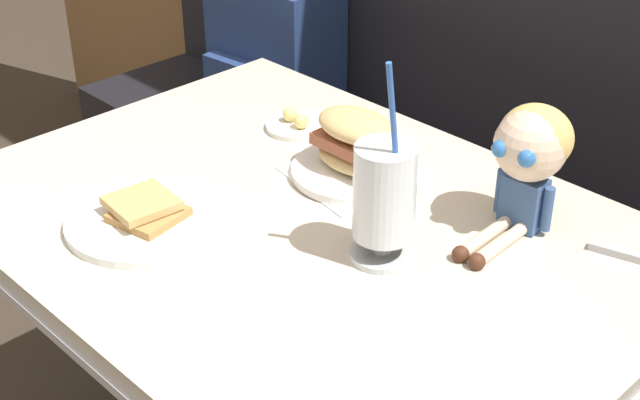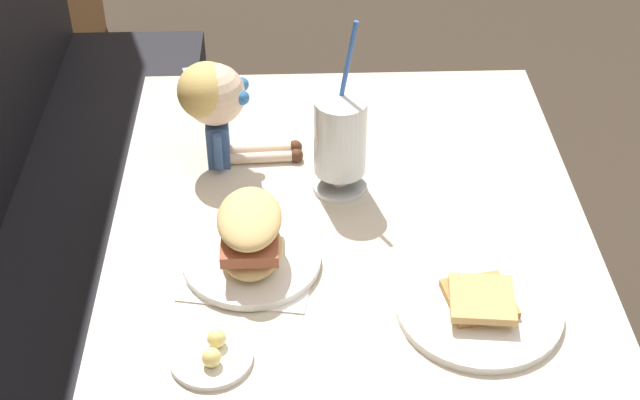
% 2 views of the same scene
% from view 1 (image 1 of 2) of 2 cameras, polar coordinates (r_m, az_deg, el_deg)
% --- Properties ---
extents(booth_bench, '(2.60, 0.48, 1.00)m').
position_cam_1_polar(booth_bench, '(2.05, 11.90, -4.54)').
color(booth_bench, black).
rests_on(booth_bench, ground).
extents(diner_table, '(1.11, 0.81, 0.74)m').
position_cam_1_polar(diner_table, '(1.52, -1.06, -7.54)').
color(diner_table, beige).
rests_on(diner_table, ground).
extents(toast_plate, '(0.25, 0.25, 0.04)m').
position_cam_1_polar(toast_plate, '(1.42, -10.92, -1.15)').
color(toast_plate, white).
rests_on(toast_plate, diner_table).
extents(milkshake_glass, '(0.10, 0.10, 0.32)m').
position_cam_1_polar(milkshake_glass, '(1.27, 4.07, 0.20)').
color(milkshake_glass, silver).
rests_on(milkshake_glass, diner_table).
extents(sandwich_plate, '(0.23, 0.23, 0.12)m').
position_cam_1_polar(sandwich_plate, '(1.51, 2.30, 3.08)').
color(sandwich_plate, white).
rests_on(sandwich_plate, diner_table).
extents(butter_saucer, '(0.12, 0.12, 0.04)m').
position_cam_1_polar(butter_saucer, '(1.69, -1.43, 4.79)').
color(butter_saucer, white).
rests_on(butter_saucer, diner_table).
extents(seated_doll, '(0.12, 0.22, 0.20)m').
position_cam_1_polar(seated_doll, '(1.37, 13.06, 2.99)').
color(seated_doll, '#385689').
rests_on(seated_doll, diner_table).
extents(backpack, '(0.32, 0.27, 0.41)m').
position_cam_1_polar(backpack, '(2.30, -2.92, 9.61)').
color(backpack, navy).
rests_on(backpack, booth_bench).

